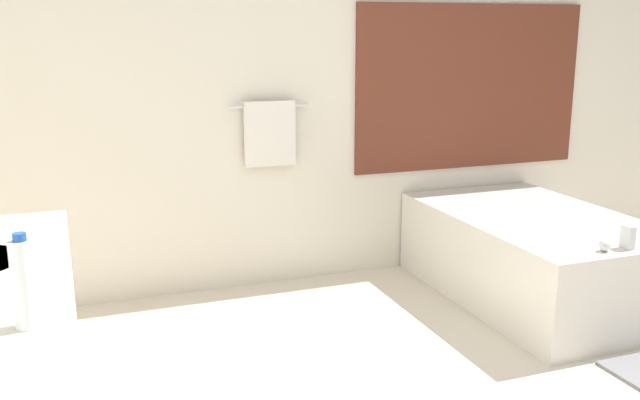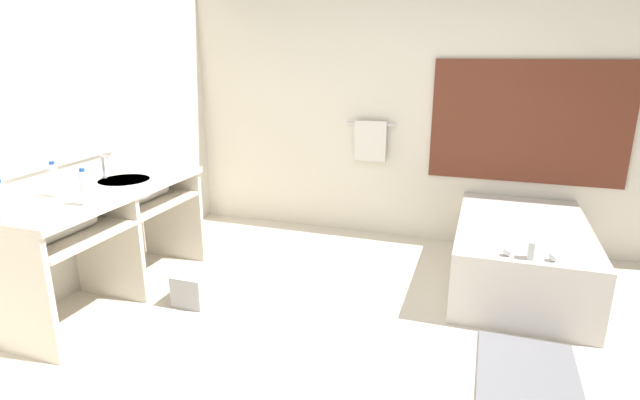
% 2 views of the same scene
% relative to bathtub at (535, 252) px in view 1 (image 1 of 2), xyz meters
% --- Properties ---
extents(wall_back_with_blinds, '(7.40, 0.13, 2.70)m').
position_rel_bathtub_xyz_m(wall_back_with_blinds, '(-1.10, 0.85, 1.06)').
color(wall_back_with_blinds, silver).
rests_on(wall_back_with_blinds, ground_plane).
extents(bathtub, '(0.99, 1.63, 0.64)m').
position_rel_bathtub_xyz_m(bathtub, '(0.00, 0.00, 0.00)').
color(bathtub, silver).
rests_on(bathtub, ground_plane).
extents(water_bottle_3, '(0.06, 0.06, 0.25)m').
position_rel_bathtub_xyz_m(water_bottle_3, '(-2.77, -1.60, 0.71)').
color(water_bottle_3, white).
rests_on(water_bottle_3, vanity_counter).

